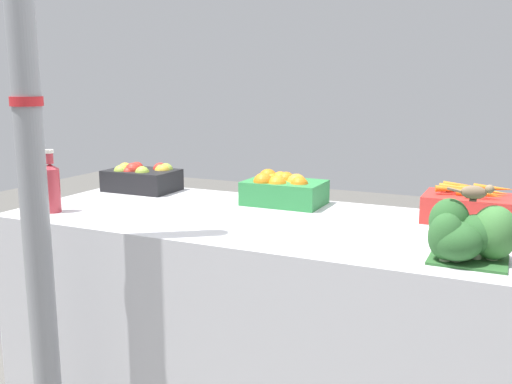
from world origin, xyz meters
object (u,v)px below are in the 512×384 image
at_px(orange_crate, 283,189).
at_px(carrot_crate, 470,207).
at_px(support_pole, 29,138).
at_px(sparrow_bird, 475,192).
at_px(apple_crate, 142,177).
at_px(juice_bottle_ruby, 51,186).
at_px(juice_bottle_cloudy, 32,185).
at_px(broccoli_pile, 467,234).

relative_size(orange_crate, carrot_crate, 1.00).
bearing_deg(support_pole, sparrow_bird, 16.43).
bearing_deg(support_pole, orange_crate, 60.02).
bearing_deg(support_pole, carrot_crate, 34.99).
height_order(apple_crate, sparrow_bird, sparrow_bird).
relative_size(support_pole, juice_bottle_ruby, 9.25).
xyz_separation_m(support_pole, juice_bottle_ruby, (-0.27, 0.35, -0.24)).
height_order(orange_crate, carrot_crate, orange_crate).
bearing_deg(carrot_crate, orange_crate, -179.91).
bearing_deg(juice_bottle_cloudy, broccoli_pile, 0.75).
relative_size(carrot_crate, sparrow_bird, 2.45).
distance_m(support_pole, juice_bottle_cloudy, 0.57).
bearing_deg(orange_crate, juice_bottle_cloudy, -148.91).
xyz_separation_m(broccoli_pile, juice_bottle_cloudy, (-1.69, -0.02, 0.02)).
height_order(juice_bottle_ruby, sparrow_bird, juice_bottle_ruby).
relative_size(broccoli_pile, sparrow_bird, 1.85).
relative_size(broccoli_pile, juice_bottle_ruby, 0.99).
xyz_separation_m(orange_crate, juice_bottle_ruby, (-0.79, -0.54, 0.04)).
xyz_separation_m(carrot_crate, sparrow_bird, (0.05, -0.50, 0.15)).
bearing_deg(juice_bottle_ruby, broccoli_pile, 0.80).
xyz_separation_m(juice_bottle_cloudy, sparrow_bird, (1.70, 0.04, 0.10)).
distance_m(carrot_crate, juice_bottle_cloudy, 1.74).
relative_size(carrot_crate, juice_bottle_cloudy, 1.33).
relative_size(orange_crate, sparrow_bird, 2.45).
distance_m(juice_bottle_ruby, sparrow_bird, 1.60).
xyz_separation_m(broccoli_pile, sparrow_bird, (0.01, 0.02, 0.12)).
distance_m(orange_crate, carrot_crate, 0.76).
bearing_deg(orange_crate, broccoli_pile, -33.09).
relative_size(orange_crate, juice_bottle_ruby, 1.31).
relative_size(apple_crate, juice_bottle_cloudy, 1.33).
bearing_deg(juice_bottle_cloudy, support_pole, -42.86).
relative_size(apple_crate, carrot_crate, 1.00).
bearing_deg(juice_bottle_ruby, support_pole, -52.10).
bearing_deg(broccoli_pile, carrot_crate, 93.62).
height_order(orange_crate, juice_bottle_cloudy, juice_bottle_cloudy).
bearing_deg(broccoli_pile, orange_crate, 146.91).
bearing_deg(sparrow_bird, apple_crate, 156.15).
height_order(support_pole, carrot_crate, support_pole).
relative_size(support_pole, carrot_crate, 7.08).
distance_m(orange_crate, juice_bottle_ruby, 0.96).
xyz_separation_m(support_pole, sparrow_bird, (1.32, 0.39, -0.14)).
distance_m(apple_crate, orange_crate, 0.74).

